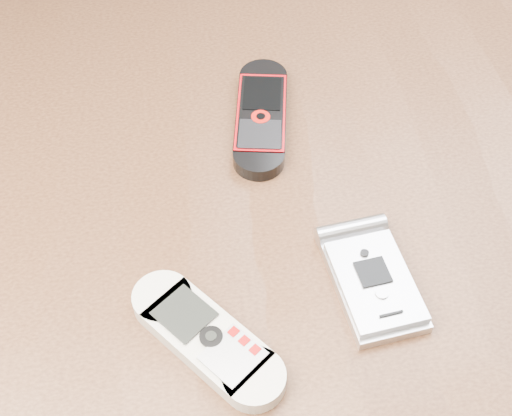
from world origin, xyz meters
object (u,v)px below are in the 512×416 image
Objects in this scene: table at (251,285)px; motorola_razr at (373,281)px; nokia_black_red at (261,116)px; nokia_white at (206,338)px.

motorola_razr is (0.09, -0.08, 0.11)m from table.
table is 0.16m from nokia_black_red.
table is 8.60× the size of nokia_white.
table is 7.98× the size of nokia_black_red.
nokia_black_red is (0.02, 0.11, 0.11)m from table.
motorola_razr reaches higher than table.
nokia_white is 0.93× the size of nokia_black_red.
nokia_white is (-0.05, -0.11, 0.11)m from table.
table is 0.16m from motorola_razr.
table is 10.74× the size of motorola_razr.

